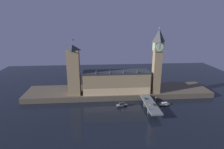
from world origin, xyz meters
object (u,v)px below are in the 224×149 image
object	(u,v)px
car_northbound_lead	(145,99)
boat_upstream	(122,105)
car_southbound_lead	(154,105)
victoria_tower	(74,70)
street_lamp_mid	(156,100)
pedestrian_near_rail	(150,109)
clock_tower	(157,59)
street_lamp_near	(150,107)
boat_downstream	(164,104)

from	to	relation	value
car_northbound_lead	boat_upstream	size ratio (longest dim) A/B	0.31
car_northbound_lead	car_southbound_lead	distance (m)	16.14
victoria_tower	street_lamp_mid	bearing A→B (deg)	-21.47
car_southbound_lead	pedestrian_near_rail	world-z (taller)	pedestrian_near_rail
victoria_tower	pedestrian_near_rail	distance (m)	91.63
victoria_tower	pedestrian_near_rail	bearing A→B (deg)	-32.19
clock_tower	car_southbound_lead	world-z (taller)	clock_tower
street_lamp_mid	street_lamp_near	bearing A→B (deg)	-125.13
street_lamp_near	victoria_tower	bearing A→B (deg)	147.05
boat_upstream	street_lamp_near	bearing A→B (deg)	-45.59
street_lamp_near	street_lamp_mid	world-z (taller)	street_lamp_mid
clock_tower	pedestrian_near_rail	xyz separation A→B (m)	(-19.06, -44.40, -37.90)
clock_tower	boat_downstream	distance (m)	49.70
car_northbound_lead	car_southbound_lead	world-z (taller)	car_northbound_lead
victoria_tower	car_southbound_lead	bearing A→B (deg)	-24.69
street_lamp_near	boat_downstream	size ratio (longest dim) A/B	0.44
car_northbound_lead	boat_upstream	xyz separation A→B (m)	(-25.65, -2.49, -5.59)
car_southbound_lead	clock_tower	bearing A→B (deg)	71.29
car_northbound_lead	street_lamp_mid	xyz separation A→B (m)	(7.57, -11.11, 3.47)
clock_tower	street_lamp_mid	xyz separation A→B (m)	(-9.10, -30.81, -34.60)
pedestrian_near_rail	street_lamp_near	size ratio (longest dim) A/B	0.28
car_northbound_lead	boat_downstream	distance (m)	21.40
car_northbound_lead	car_southbound_lead	xyz separation A→B (m)	(4.78, -15.41, -0.08)
pedestrian_near_rail	car_northbound_lead	bearing A→B (deg)	84.48
clock_tower	car_southbound_lead	size ratio (longest dim) A/B	16.11
victoria_tower	car_northbound_lead	size ratio (longest dim) A/B	14.67
clock_tower	street_lamp_near	size ratio (longest dim) A/B	12.45
street_lamp_near	boat_upstream	world-z (taller)	street_lamp_near
car_southbound_lead	street_lamp_mid	world-z (taller)	street_lamp_mid
victoria_tower	boat_downstream	xyz separation A→B (m)	(96.85, -24.64, -33.21)
boat_downstream	street_lamp_near	bearing A→B (deg)	-134.94
car_northbound_lead	boat_upstream	distance (m)	26.37
pedestrian_near_rail	clock_tower	bearing A→B (deg)	66.77
victoria_tower	street_lamp_mid	world-z (taller)	victoria_tower
pedestrian_near_rail	street_lamp_near	distance (m)	3.11
clock_tower	boat_upstream	xyz separation A→B (m)	(-42.32, -22.19, -43.66)
victoria_tower	street_lamp_near	size ratio (longest dim) A/B	10.45
street_lamp_near	boat_upstream	distance (m)	33.79
pedestrian_near_rail	boat_upstream	world-z (taller)	pedestrian_near_rail
pedestrian_near_rail	street_lamp_mid	size ratio (longest dim) A/B	0.25
pedestrian_near_rail	boat_upstream	size ratio (longest dim) A/B	0.12
car_northbound_lead	street_lamp_near	world-z (taller)	street_lamp_near
victoria_tower	car_southbound_lead	xyz separation A→B (m)	(81.30, -37.38, -27.12)
pedestrian_near_rail	car_southbound_lead	bearing A→B (deg)	52.36
street_lamp_mid	pedestrian_near_rail	bearing A→B (deg)	-126.22
clock_tower	car_northbound_lead	world-z (taller)	clock_tower
car_northbound_lead	car_southbound_lead	size ratio (longest dim) A/B	0.92
car_southbound_lead	boat_downstream	distance (m)	21.00
car_northbound_lead	boat_downstream	bearing A→B (deg)	-7.48
victoria_tower	boat_upstream	bearing A→B (deg)	-25.68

